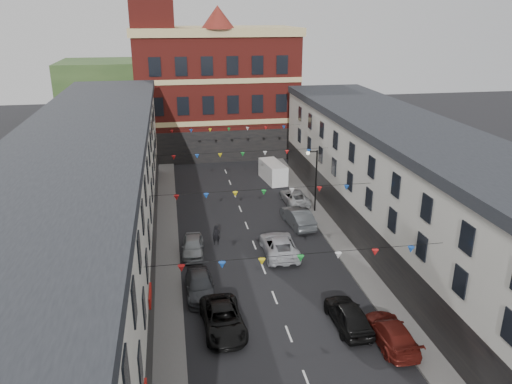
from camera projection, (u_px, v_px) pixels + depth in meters
ground at (275, 298)px, 32.89m from camera, size 160.00×160.00×0.00m
pavement_left at (168, 290)px, 33.60m from camera, size 1.80×64.00×0.15m
pavement_right at (363, 273)px, 35.83m from camera, size 1.80×64.00×0.15m
terrace_left at (82, 230)px, 30.10m from camera, size 8.40×56.00×10.70m
terrace_right at (441, 212)px, 34.07m from camera, size 8.40×56.00×9.70m
civic_building at (216, 90)px, 65.28m from camera, size 20.60×13.30×18.50m
clock_tower at (153, 37)px, 59.02m from camera, size 5.60×5.60×30.00m
distant_hill at (180, 89)px, 87.98m from camera, size 40.00×14.00×10.00m
street_lamp at (314, 173)px, 45.59m from camera, size 1.10×0.36×6.00m
car_left_c at (223, 319)px, 29.37m from camera, size 2.59×5.18×1.41m
car_left_d at (200, 285)px, 33.08m from camera, size 1.96×4.63×1.33m
car_left_e at (193, 246)px, 38.54m from camera, size 1.94×4.21×1.40m
car_right_c at (391, 333)px, 28.17m from camera, size 1.97×4.77×1.38m
car_right_d at (348, 315)px, 29.65m from camera, size 1.98×4.64×1.56m
car_right_e at (298, 217)px, 43.73m from camera, size 2.26×5.07×1.62m
car_right_f at (295, 197)px, 48.95m from camera, size 2.34×4.79×1.31m
moving_car at (279, 245)px, 38.59m from camera, size 2.58×5.45×1.50m
white_van at (273, 172)px, 55.28m from camera, size 2.46×4.98×2.12m
pedestrian at (216, 235)px, 40.15m from camera, size 0.64×0.46×1.64m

